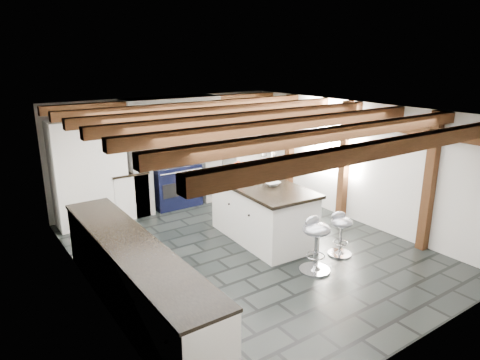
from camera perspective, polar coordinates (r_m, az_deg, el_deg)
ground at (r=7.21m, az=1.18°, el=-9.29°), size 6.00×6.00×0.00m
room_shell at (r=7.69m, az=-8.70°, el=0.66°), size 6.00×6.03×6.00m
range_cooker at (r=9.20m, az=-8.63°, el=-0.62°), size 1.00×0.63×0.99m
kitchen_island at (r=7.45m, az=3.00°, el=-4.21°), size 1.15×2.05×1.32m
bar_stool_near at (r=7.06m, az=13.33°, el=-6.35°), size 0.46×0.46×0.72m
bar_stool_far at (r=6.44m, az=10.05°, el=-7.62°), size 0.47×0.47×0.86m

